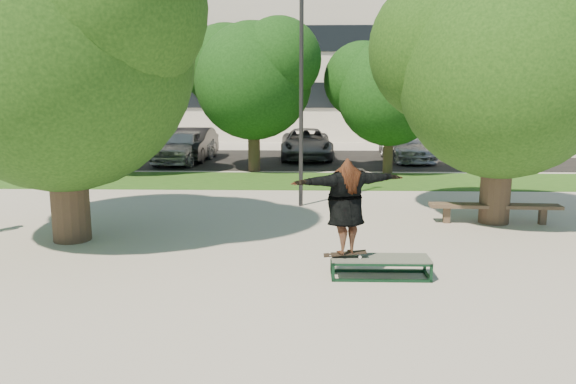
{
  "coord_description": "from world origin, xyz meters",
  "views": [
    {
      "loc": [
        1.09,
        -11.29,
        3.42
      ],
      "look_at": [
        0.75,
        0.6,
        1.22
      ],
      "focal_mm": 35.0,
      "sensor_mm": 36.0,
      "label": 1
    }
  ],
  "objects_px": {
    "bench": "(495,207)",
    "car_grey": "(306,144)",
    "lamppost": "(301,98)",
    "grind_box": "(380,267)",
    "car_silver_a": "(184,146)",
    "car_dark": "(192,144)",
    "car_silver_b": "(406,146)",
    "tree_right": "(500,61)",
    "tree_left": "(56,42)"
  },
  "relations": [
    {
      "from": "car_dark",
      "to": "car_silver_b",
      "type": "xyz_separation_m",
      "value": [
        10.29,
        0.19,
        -0.08
      ]
    },
    {
      "from": "tree_left",
      "to": "car_grey",
      "type": "distance_m",
      "value": 16.62
    },
    {
      "from": "car_grey",
      "to": "car_silver_b",
      "type": "relative_size",
      "value": 1.1
    },
    {
      "from": "bench",
      "to": "car_dark",
      "type": "xyz_separation_m",
      "value": [
        -10.28,
        12.62,
        0.35
      ]
    },
    {
      "from": "tree_left",
      "to": "grind_box",
      "type": "height_order",
      "value": "tree_left"
    },
    {
      "from": "bench",
      "to": "tree_right",
      "type": "bearing_deg",
      "value": 113.88
    },
    {
      "from": "lamppost",
      "to": "car_silver_b",
      "type": "height_order",
      "value": "lamppost"
    },
    {
      "from": "car_silver_a",
      "to": "car_dark",
      "type": "distance_m",
      "value": 1.03
    },
    {
      "from": "car_dark",
      "to": "lamppost",
      "type": "bearing_deg",
      "value": -60.54
    },
    {
      "from": "bench",
      "to": "tree_left",
      "type": "bearing_deg",
      "value": -167.51
    },
    {
      "from": "lamppost",
      "to": "car_dark",
      "type": "distance_m",
      "value": 12.03
    },
    {
      "from": "car_dark",
      "to": "tree_right",
      "type": "bearing_deg",
      "value": -47.86
    },
    {
      "from": "lamppost",
      "to": "tree_right",
      "type": "bearing_deg",
      "value": -21.28
    },
    {
      "from": "tree_left",
      "to": "grind_box",
      "type": "bearing_deg",
      "value": -19.86
    },
    {
      "from": "car_dark",
      "to": "car_silver_a",
      "type": "bearing_deg",
      "value": -97.26
    },
    {
      "from": "grind_box",
      "to": "car_silver_a",
      "type": "bearing_deg",
      "value": 113.7
    },
    {
      "from": "car_silver_a",
      "to": "car_grey",
      "type": "distance_m",
      "value": 5.95
    },
    {
      "from": "tree_left",
      "to": "car_dark",
      "type": "bearing_deg",
      "value": 90.0
    },
    {
      "from": "tree_right",
      "to": "car_silver_a",
      "type": "distance_m",
      "value": 15.8
    },
    {
      "from": "tree_right",
      "to": "car_dark",
      "type": "height_order",
      "value": "tree_right"
    },
    {
      "from": "car_dark",
      "to": "bench",
      "type": "bearing_deg",
      "value": -48.06
    },
    {
      "from": "bench",
      "to": "car_grey",
      "type": "relative_size",
      "value": 0.62
    },
    {
      "from": "grind_box",
      "to": "car_grey",
      "type": "relative_size",
      "value": 0.34
    },
    {
      "from": "tree_left",
      "to": "car_silver_b",
      "type": "distance_m",
      "value": 18.27
    },
    {
      "from": "bench",
      "to": "car_silver_a",
      "type": "relative_size",
      "value": 0.72
    },
    {
      "from": "tree_left",
      "to": "tree_right",
      "type": "xyz_separation_m",
      "value": [
        10.21,
        1.99,
        -0.33
      ]
    },
    {
      "from": "bench",
      "to": "lamppost",
      "type": "bearing_deg",
      "value": 159.73
    },
    {
      "from": "tree_right",
      "to": "lamppost",
      "type": "relative_size",
      "value": 1.07
    },
    {
      "from": "lamppost",
      "to": "car_grey",
      "type": "distance_m",
      "value": 11.6
    },
    {
      "from": "lamppost",
      "to": "car_silver_a",
      "type": "xyz_separation_m",
      "value": [
        -5.47,
        9.52,
        -2.37
      ]
    },
    {
      "from": "lamppost",
      "to": "grind_box",
      "type": "relative_size",
      "value": 3.39
    },
    {
      "from": "bench",
      "to": "car_silver_b",
      "type": "bearing_deg",
      "value": 92.41
    },
    {
      "from": "tree_left",
      "to": "grind_box",
      "type": "relative_size",
      "value": 3.95
    },
    {
      "from": "bench",
      "to": "car_silver_b",
      "type": "height_order",
      "value": "car_silver_b"
    },
    {
      "from": "tree_left",
      "to": "car_silver_b",
      "type": "bearing_deg",
      "value": 54.87
    },
    {
      "from": "tree_right",
      "to": "bench",
      "type": "distance_m",
      "value": 3.68
    },
    {
      "from": "tree_right",
      "to": "car_grey",
      "type": "height_order",
      "value": "tree_right"
    },
    {
      "from": "tree_left",
      "to": "car_dark",
      "type": "xyz_separation_m",
      "value": [
        0.0,
        14.44,
        -3.65
      ]
    },
    {
      "from": "car_silver_a",
      "to": "car_grey",
      "type": "height_order",
      "value": "car_silver_a"
    },
    {
      "from": "lamppost",
      "to": "car_grey",
      "type": "bearing_deg",
      "value": 89.03
    },
    {
      "from": "grind_box",
      "to": "lamppost",
      "type": "bearing_deg",
      "value": 103.27
    },
    {
      "from": "car_silver_a",
      "to": "car_silver_b",
      "type": "relative_size",
      "value": 0.96
    },
    {
      "from": "grind_box",
      "to": "car_dark",
      "type": "xyz_separation_m",
      "value": [
        -6.79,
        16.89,
        0.58
      ]
    },
    {
      "from": "car_dark",
      "to": "car_grey",
      "type": "bearing_deg",
      "value": 11.23
    },
    {
      "from": "tree_left",
      "to": "bench",
      "type": "bearing_deg",
      "value": 10.01
    },
    {
      "from": "car_silver_a",
      "to": "car_dark",
      "type": "xyz_separation_m",
      "value": [
        0.18,
        1.01,
        -0.01
      ]
    },
    {
      "from": "car_grey",
      "to": "car_silver_a",
      "type": "bearing_deg",
      "value": -163.44
    },
    {
      "from": "tree_left",
      "to": "car_grey",
      "type": "relative_size",
      "value": 1.34
    },
    {
      "from": "tree_left",
      "to": "tree_right",
      "type": "height_order",
      "value": "tree_left"
    },
    {
      "from": "lamppost",
      "to": "grind_box",
      "type": "distance_m",
      "value": 7.17
    }
  ]
}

